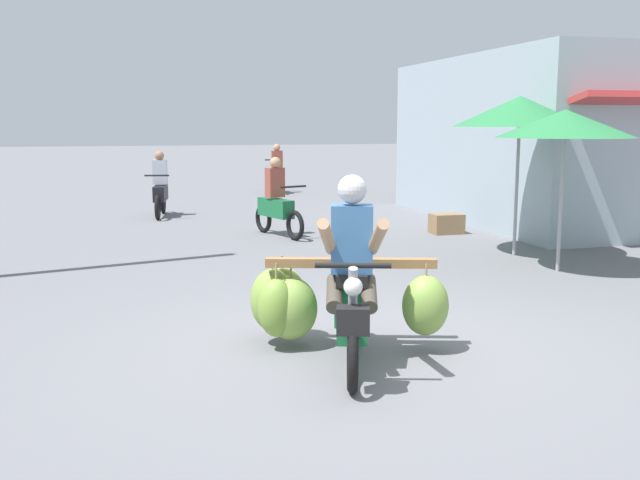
{
  "coord_description": "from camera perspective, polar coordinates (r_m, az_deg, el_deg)",
  "views": [
    {
      "loc": [
        -1.94,
        -5.92,
        1.99
      ],
      "look_at": [
        -0.2,
        0.62,
        0.9
      ],
      "focal_mm": 40.79,
      "sensor_mm": 36.0,
      "label": 1
    }
  ],
  "objects": [
    {
      "name": "produce_crate",
      "position": [
        13.4,
        9.9,
        1.27
      ],
      "size": [
        0.56,
        0.4,
        0.36
      ],
      "primitive_type": "cube",
      "color": "olive",
      "rests_on": "ground"
    },
    {
      "name": "motorbike_distant_ahead_left",
      "position": [
        15.99,
        -12.42,
        3.85
      ],
      "size": [
        0.53,
        1.61,
        1.4
      ],
      "color": "black",
      "rests_on": "ground"
    },
    {
      "name": "motorbike_main_loaded",
      "position": [
        6.32,
        0.39,
        -4.42
      ],
      "size": [
        1.71,
        1.96,
        1.58
      ],
      "color": "black",
      "rests_on": "ground"
    },
    {
      "name": "motorbike_distant_far_ahead",
      "position": [
        12.9,
        -3.44,
        2.82
      ],
      "size": [
        0.7,
        1.56,
        1.4
      ],
      "color": "black",
      "rests_on": "ground"
    },
    {
      "name": "market_umbrella_near_shop",
      "position": [
        11.28,
        15.42,
        9.7
      ],
      "size": [
        1.97,
        1.97,
        2.39
      ],
      "color": "#99999E",
      "rests_on": "ground"
    },
    {
      "name": "ground_plane",
      "position": [
        6.54,
        3.08,
        -8.58
      ],
      "size": [
        120.0,
        120.0,
        0.0
      ],
      "primitive_type": "plane",
      "color": "slate"
    },
    {
      "name": "shopfront_building",
      "position": [
        15.87,
        17.46,
        7.52
      ],
      "size": [
        4.06,
        7.29,
        3.3
      ],
      "color": "#9EADB7",
      "rests_on": "ground"
    },
    {
      "name": "market_umbrella_further_along",
      "position": [
        10.18,
        18.68,
        8.64
      ],
      "size": [
        1.81,
        1.81,
        2.17
      ],
      "color": "#99999E",
      "rests_on": "ground"
    },
    {
      "name": "motorbike_distant_ahead_right",
      "position": [
        20.93,
        -3.41,
        5.26
      ],
      "size": [
        0.5,
        1.62,
        1.4
      ],
      "color": "black",
      "rests_on": "ground"
    }
  ]
}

